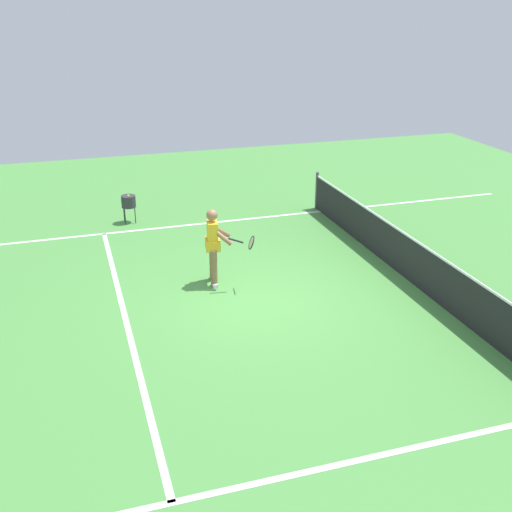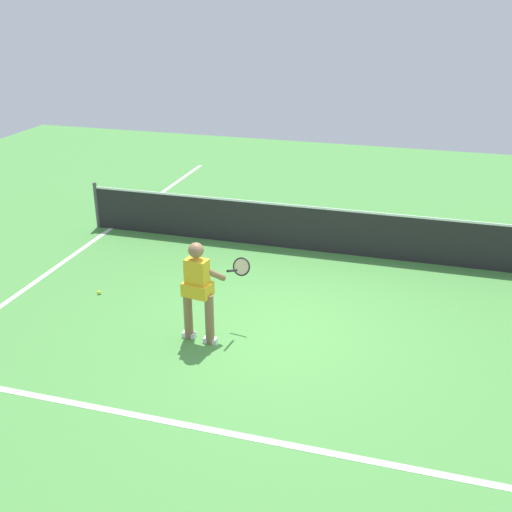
# 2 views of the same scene
# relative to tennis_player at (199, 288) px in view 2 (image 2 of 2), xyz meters

# --- Properties ---
(ground_plane) EXTENTS (24.93, 24.93, 0.00)m
(ground_plane) POSITION_rel_tennis_player_xyz_m (1.03, 0.57, -0.85)
(ground_plane) COLOR #4C9342
(service_line_marking) EXTENTS (9.10, 0.10, 0.01)m
(service_line_marking) POSITION_rel_tennis_player_xyz_m (1.03, -1.90, -0.84)
(service_line_marking) COLOR white
(service_line_marking) RESTS_ON ground
(sideline_left_marking) EXTENTS (0.10, 17.18, 0.01)m
(sideline_left_marking) POSITION_rel_tennis_player_xyz_m (-3.52, 0.57, -0.84)
(sideline_left_marking) COLOR white
(sideline_left_marking) RESTS_ON ground
(court_net) EXTENTS (9.78, 0.08, 1.00)m
(court_net) POSITION_rel_tennis_player_xyz_m (1.03, 3.77, -0.38)
(court_net) COLOR #4C4C51
(court_net) RESTS_ON ground
(tennis_player) EXTENTS (0.88, 0.91, 1.55)m
(tennis_player) POSITION_rel_tennis_player_xyz_m (0.00, 0.00, 0.00)
(tennis_player) COLOR #8C6647
(tennis_player) RESTS_ON ground
(tennis_ball_near) EXTENTS (0.07, 0.07, 0.07)m
(tennis_ball_near) POSITION_rel_tennis_player_xyz_m (-2.19, 0.89, -0.81)
(tennis_ball_near) COLOR #D1E533
(tennis_ball_near) RESTS_ON ground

